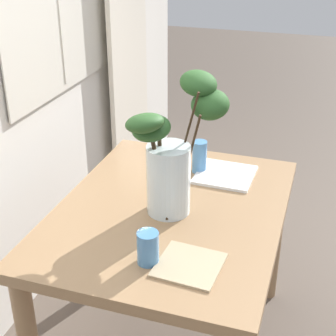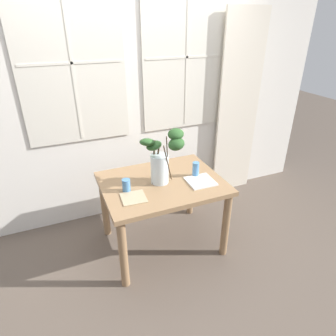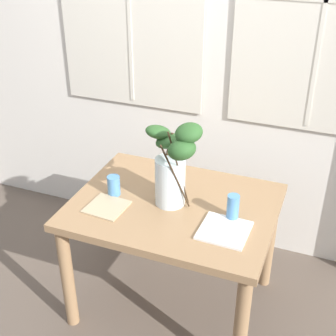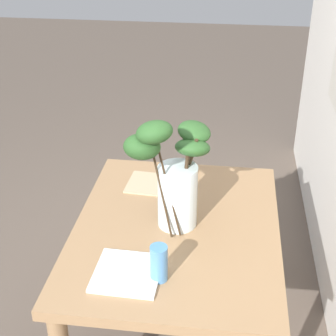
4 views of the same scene
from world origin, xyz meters
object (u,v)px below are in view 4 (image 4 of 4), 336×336
Objects in this scene: drinking_glass_blue_left at (178,173)px; plate_square_right at (127,273)px; dining_table at (176,248)px; drinking_glass_blue_right at (159,263)px; vase_with_branches at (173,177)px; plate_square_left at (149,184)px.

drinking_glass_blue_left is 0.47× the size of plate_square_right.
dining_table is 0.40m from drinking_glass_blue_right.
plate_square_right is at bearing -23.98° from dining_table.
plate_square_right is at bearing -9.20° from drinking_glass_blue_left.
vase_with_branches reaches higher than drinking_glass_blue_right.
drinking_glass_blue_right is (0.35, -0.03, 0.19)m from dining_table.
dining_table is 0.36m from vase_with_branches.
drinking_glass_blue_right is 0.70m from plate_square_left.
drinking_glass_blue_right is 0.70× the size of plate_square_left.
vase_with_branches reaches higher than plate_square_left.
drinking_glass_blue_left is 0.15m from plate_square_left.
drinking_glass_blue_left is at bearing 99.45° from plate_square_left.
plate_square_left is (0.02, -0.14, -0.05)m from drinking_glass_blue_left.
dining_table is 0.40m from plate_square_left.
vase_with_branches is at bearing 178.23° from drinking_glass_blue_right.
drinking_glass_blue_right is 0.59× the size of plate_square_right.
vase_with_branches is 2.21× the size of plate_square_right.
plate_square_right is at bearing -94.28° from drinking_glass_blue_right.
vase_with_branches is 0.44m from plate_square_right.
drinking_glass_blue_right reaches higher than plate_square_right.
drinking_glass_blue_right is (0.70, 0.01, 0.02)m from drinking_glass_blue_left.
dining_table is at bearing 5.86° from drinking_glass_blue_left.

